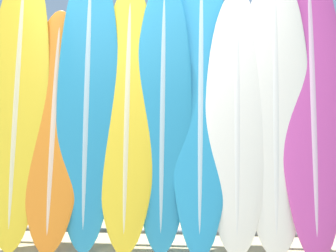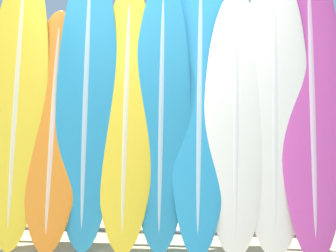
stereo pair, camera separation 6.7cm
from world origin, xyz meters
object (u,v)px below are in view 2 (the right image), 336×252
object	(u,v)px
surfboard_slot_4	(161,112)
person_far_right	(122,92)
surfboard_rack	(161,190)
surfboard_slot_0	(17,99)
surfboard_slot_5	(199,98)
surfboard_slot_2	(87,100)
surfboard_slot_3	(126,115)
surfboard_slot_7	(274,107)
surfboard_slot_1	(53,127)
surfboard_slot_8	(311,99)
person_near_water	(191,94)
person_mid_beach	(52,95)
surfboard_slot_6	(236,120)
person_far_left	(116,107)

from	to	relation	value
surfboard_slot_4	person_far_right	xyz separation A→B (m)	(-1.43, 6.13, -0.27)
surfboard_rack	surfboard_slot_0	xyz separation A→B (m)	(-1.26, 0.07, 0.76)
surfboard_slot_0	surfboard_slot_5	xyz separation A→B (m)	(1.58, 0.02, 0.02)
surfboard_slot_2	surfboard_slot_3	size ratio (longest dim) A/B	1.11
surfboard_rack	surfboard_slot_5	distance (m)	0.85
surfboard_slot_7	surfboard_slot_2	bearing A→B (deg)	-179.94
surfboard_slot_1	surfboard_slot_3	bearing A→B (deg)	1.27
surfboard_slot_0	surfboard_slot_8	xyz separation A→B (m)	(2.51, 0.01, 0.02)
surfboard_slot_5	person_near_water	xyz separation A→B (m)	(-0.22, 5.16, -0.35)
surfboard_rack	surfboard_slot_1	size ratio (longest dim) A/B	1.39
surfboard_slot_3	person_mid_beach	distance (m)	5.11
surfboard_slot_0	surfboard_slot_3	bearing A→B (deg)	-2.66
surfboard_slot_0	surfboard_slot_8	world-z (taller)	surfboard_slot_8
surfboard_slot_3	surfboard_slot_6	world-z (taller)	surfboard_slot_3
surfboard_slot_1	person_far_left	xyz separation A→B (m)	(-0.04, 3.09, -0.14)
surfboard_slot_0	surfboard_slot_3	world-z (taller)	surfboard_slot_0
surfboard_slot_1	person_mid_beach	size ratio (longest dim) A/B	1.18
surfboard_slot_2	surfboard_slot_4	distance (m)	0.65
surfboard_slot_1	surfboard_slot_2	size ratio (longest dim) A/B	0.81
surfboard_slot_3	surfboard_slot_6	distance (m)	0.92
surfboard_slot_1	surfboard_slot_6	world-z (taller)	surfboard_slot_6
surfboard_rack	surfboard_slot_2	world-z (taller)	surfboard_slot_2
surfboard_slot_0	surfboard_slot_4	distance (m)	1.27
surfboard_slot_8	person_near_water	world-z (taller)	surfboard_slot_8
surfboard_slot_1	person_far_right	world-z (taller)	surfboard_slot_1
person_near_water	surfboard_slot_7	bearing A→B (deg)	80.69
surfboard_slot_8	person_near_water	size ratio (longest dim) A/B	1.50
surfboard_rack	surfboard_slot_8	size ratio (longest dim) A/B	1.12
surfboard_slot_8	person_mid_beach	bearing A→B (deg)	129.17
surfboard_slot_8	person_far_left	distance (m)	3.77
person_far_left	surfboard_slot_4	bearing A→B (deg)	-129.76
surfboard_slot_6	surfboard_slot_2	bearing A→B (deg)	178.64
surfboard_slot_7	surfboard_slot_8	distance (m)	0.31
person_far_left	person_mid_beach	bearing A→B (deg)	76.93
surfboard_slot_5	surfboard_slot_7	xyz separation A→B (m)	(0.62, -0.04, -0.06)
surfboard_slot_6	surfboard_slot_7	bearing A→B (deg)	5.68
surfboard_slot_8	surfboard_slot_6	bearing A→B (deg)	-174.31
person_mid_beach	surfboard_slot_5	bearing A→B (deg)	-153.99
surfboard_slot_1	surfboard_slot_8	xyz separation A→B (m)	(2.18, 0.07, 0.25)
surfboard_slot_2	person_mid_beach	xyz separation A→B (m)	(-1.83, 4.60, -0.31)
surfboard_slot_6	surfboard_slot_8	distance (m)	0.65
surfboard_slot_7	person_far_right	bearing A→B (deg)	111.21
surfboard_slot_1	person_near_water	distance (m)	5.34
person_mid_beach	surfboard_slot_0	bearing A→B (deg)	-170.69
surfboard_slot_5	surfboard_slot_2	bearing A→B (deg)	-177.30
surfboard_rack	surfboard_slot_1	distance (m)	1.07
person_far_right	person_far_left	bearing A→B (deg)	99.80
surfboard_rack	person_mid_beach	size ratio (longest dim) A/B	1.64
surfboard_slot_1	surfboard_slot_2	distance (m)	0.38
surfboard_slot_3	surfboard_slot_4	xyz separation A→B (m)	(0.30, 0.00, 0.03)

